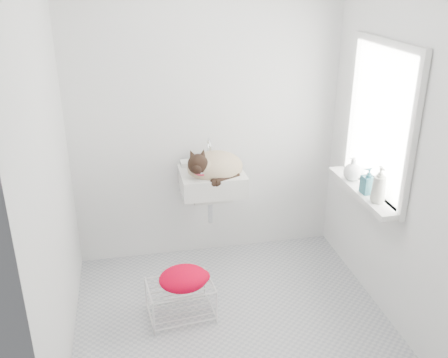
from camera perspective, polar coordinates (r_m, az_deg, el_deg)
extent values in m
cube|color=#B7B9BA|center=(3.69, 0.92, -15.80)|extent=(2.20, 2.00, 0.02)
cube|color=white|center=(4.00, -2.05, 7.60)|extent=(2.20, 0.02, 2.50)
cube|color=white|center=(3.46, 19.19, 3.82)|extent=(0.02, 2.00, 2.50)
cube|color=white|center=(3.04, -19.65, 1.11)|extent=(0.02, 2.00, 2.50)
cube|color=white|center=(3.59, 17.63, 6.37)|extent=(0.01, 0.80, 1.00)
cube|color=white|center=(3.58, 17.42, 6.36)|extent=(0.04, 0.90, 1.10)
cube|color=white|center=(3.73, 15.67, -1.32)|extent=(0.16, 0.88, 0.04)
cube|color=white|center=(3.88, -1.43, 0.90)|extent=(0.50, 0.43, 0.20)
ellipsoid|color=tan|center=(3.87, -0.97, 1.29)|extent=(0.48, 0.43, 0.22)
sphere|color=black|center=(3.74, -3.28, 2.14)|extent=(0.18, 0.18, 0.16)
torus|color=red|center=(3.76, -2.98, 1.48)|extent=(0.16, 0.16, 0.06)
cube|color=silver|center=(3.64, -5.02, -13.50)|extent=(0.48, 0.36, 0.27)
ellipsoid|color=#F4000D|center=(3.53, -4.66, -11.93)|extent=(0.36, 0.27, 0.14)
imported|color=beige|center=(3.53, 17.20, -2.56)|extent=(0.09, 0.09, 0.22)
imported|color=#2B6875|center=(3.65, 16.12, -1.56)|extent=(0.09, 0.09, 0.19)
imported|color=silver|center=(3.85, 14.48, -0.05)|extent=(0.16, 0.16, 0.18)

